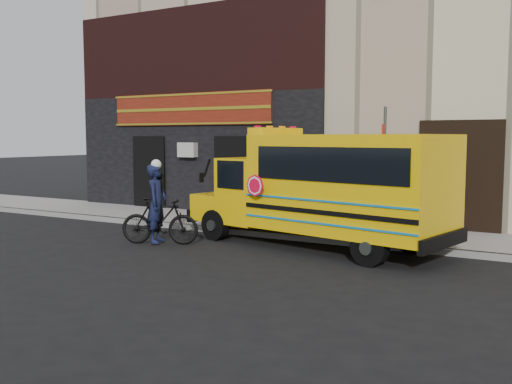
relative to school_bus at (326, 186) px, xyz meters
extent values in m
plane|color=black|center=(-1.57, -1.95, -1.51)|extent=(120.00, 120.00, 0.00)
cube|color=gray|center=(-1.57, 0.65, -1.43)|extent=(40.00, 0.20, 0.15)
cube|color=gray|center=(-1.57, 2.15, -1.43)|extent=(40.00, 3.00, 0.15)
cube|color=beige|center=(-1.57, 8.55, 4.64)|extent=(20.00, 10.00, 12.00)
cube|color=black|center=(-6.57, 3.60, 0.64)|extent=(10.00, 0.30, 4.00)
cube|color=black|center=(-6.57, 3.60, 4.14)|extent=(10.00, 0.28, 3.00)
cube|color=#52170B|center=(-6.57, 3.43, 2.14)|extent=(6.50, 0.12, 1.10)
cube|color=black|center=(-8.37, 3.45, -0.11)|extent=(1.30, 0.10, 2.50)
cube|color=black|center=(-4.77, 3.45, -0.11)|extent=(1.30, 0.10, 2.50)
cylinder|color=black|center=(-2.96, -0.33, -1.11)|extent=(0.84, 0.44, 0.80)
cylinder|color=black|center=(-2.57, 1.53, -1.11)|extent=(0.84, 0.44, 0.80)
cylinder|color=black|center=(1.53, -1.29, -1.11)|extent=(0.84, 0.44, 0.80)
cylinder|color=black|center=(1.93, 0.56, -1.11)|extent=(0.84, 0.44, 0.80)
cube|color=#E0AE04|center=(-3.21, 0.69, -0.71)|extent=(1.40, 2.16, 0.70)
cube|color=black|center=(-3.74, 0.81, -0.96)|extent=(0.55, 2.03, 0.35)
cube|color=#E0AE04|center=(-2.13, 0.46, -0.21)|extent=(1.61, 2.30, 1.70)
cube|color=black|center=(-2.69, 0.58, 0.19)|extent=(0.43, 1.77, 0.90)
cube|color=#E0AE04|center=(0.66, -0.14, 0.11)|extent=(4.86, 3.09, 2.25)
cube|color=black|center=(2.89, -0.61, -0.96)|extent=(0.58, 2.18, 0.30)
cube|color=black|center=(0.52, -1.24, 0.59)|extent=(3.82, 0.85, 0.75)
cube|color=#E0AE04|center=(-1.54, 0.33, 1.27)|extent=(0.82, 1.67, 0.28)
cylinder|color=red|center=(-1.38, -1.03, 0.04)|extent=(0.51, 0.14, 0.52)
cylinder|color=#3B423D|center=(1.02, 1.24, 0.21)|extent=(0.08, 0.08, 3.43)
cube|color=red|center=(1.02, 1.16, 1.28)|extent=(0.03, 0.30, 0.43)
cube|color=white|center=(1.02, 1.16, 0.74)|extent=(0.03, 0.30, 0.38)
imported|color=black|center=(-3.85, -1.53, -0.92)|extent=(2.03, 1.27, 1.18)
imported|color=black|center=(-3.91, -1.55, -0.52)|extent=(0.68, 0.84, 1.97)
camera|label=1|loc=(5.28, -12.61, 1.17)|focal=40.00mm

